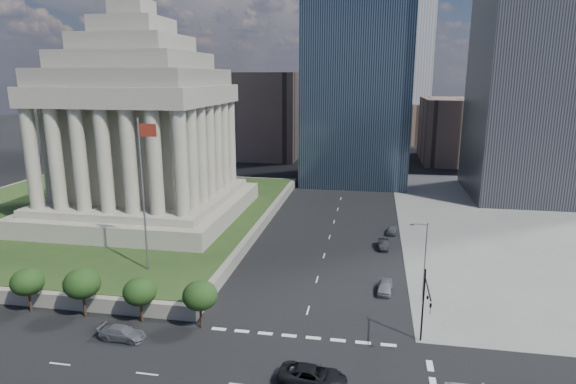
% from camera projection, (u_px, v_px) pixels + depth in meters
% --- Properties ---
extents(ground, '(500.00, 500.00, 0.00)m').
position_uv_depth(ground, '(348.00, 176.00, 133.24)').
color(ground, black).
rests_on(ground, ground).
extents(plaza_terrace, '(66.00, 70.00, 1.80)m').
position_uv_depth(plaza_terrace, '(99.00, 214.00, 92.95)').
color(plaza_terrace, slate).
rests_on(plaza_terrace, ground).
extents(plaza_lawn, '(64.00, 68.00, 0.10)m').
position_uv_depth(plaza_lawn, '(98.00, 209.00, 92.73)').
color(plaza_lawn, '#253E19').
rests_on(plaza_lawn, plaza_terrace).
extents(war_memorial, '(34.00, 34.00, 39.00)m').
position_uv_depth(war_memorial, '(139.00, 108.00, 84.33)').
color(war_memorial, gray).
rests_on(war_memorial, plaza_lawn).
extents(flagpole, '(2.52, 0.24, 20.00)m').
position_uv_depth(flagpole, '(144.00, 187.00, 61.22)').
color(flagpole, slate).
rests_on(flagpole, plaza_lawn).
extents(tree_row, '(53.00, 4.00, 6.00)m').
position_uv_depth(tree_row, '(2.00, 285.00, 56.39)').
color(tree_row, black).
rests_on(tree_row, ground).
extents(midrise_glass, '(26.00, 26.00, 60.00)m').
position_uv_depth(midrise_glass, '(358.00, 63.00, 121.06)').
color(midrise_glass, black).
rests_on(midrise_glass, ground).
extents(building_filler_ne, '(20.00, 30.00, 20.00)m').
position_uv_depth(building_filler_ne, '(454.00, 130.00, 154.08)').
color(building_filler_ne, brown).
rests_on(building_filler_ne, ground).
extents(building_filler_nw, '(24.00, 30.00, 28.00)m').
position_uv_depth(building_filler_nw, '(266.00, 115.00, 163.82)').
color(building_filler_nw, brown).
rests_on(building_filler_nw, ground).
extents(traffic_signal_ne, '(0.30, 5.74, 8.00)m').
position_uv_depth(traffic_signal_ne, '(425.00, 302.00, 47.30)').
color(traffic_signal_ne, black).
rests_on(traffic_signal_ne, ground).
extents(street_lamp_north, '(2.13, 0.22, 10.00)m').
position_uv_depth(street_lamp_north, '(424.00, 257.00, 57.87)').
color(street_lamp_north, slate).
rests_on(street_lamp_north, ground).
extents(pickup_truck, '(3.36, 6.40, 1.72)m').
position_uv_depth(pickup_truck, '(313.00, 376.00, 42.87)').
color(pickup_truck, black).
rests_on(pickup_truck, ground).
extents(suv_grey, '(2.22, 5.05, 1.44)m').
position_uv_depth(suv_grey, '(122.00, 333.00, 50.33)').
color(suv_grey, '#5C5D64').
rests_on(suv_grey, ground).
extents(parked_sedan_near, '(2.15, 4.48, 1.48)m').
position_uv_depth(parked_sedan_near, '(385.00, 287.00, 61.39)').
color(parked_sedan_near, gray).
rests_on(parked_sedan_near, ground).
extents(parked_sedan_mid, '(4.29, 1.57, 1.40)m').
position_uv_depth(parked_sedan_mid, '(383.00, 244.00, 76.91)').
color(parked_sedan_mid, black).
rests_on(parked_sedan_mid, ground).
extents(parked_sedan_far, '(2.17, 4.15, 1.35)m').
position_uv_depth(parked_sedan_far, '(392.00, 230.00, 84.18)').
color(parked_sedan_far, '#4C4E53').
rests_on(parked_sedan_far, ground).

